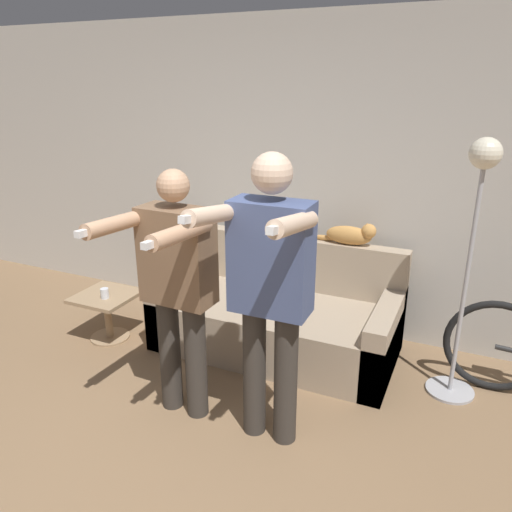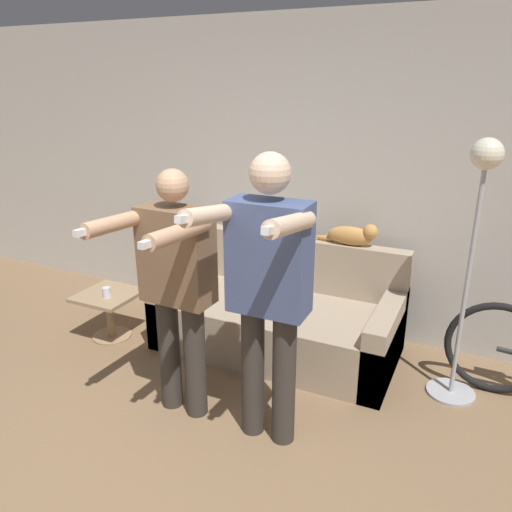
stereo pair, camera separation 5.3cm
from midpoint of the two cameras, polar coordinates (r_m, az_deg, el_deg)
The scene contains 8 objects.
wall_back at distance 4.31m, azimuth 3.74°, elevation 8.87°, with size 10.00×0.05×2.60m.
couch at distance 4.09m, azimuth 2.11°, elevation -6.96°, with size 1.90×0.91×0.85m.
person_left at distance 3.08m, azimuth -9.56°, elevation -2.84°, with size 0.53×0.68×1.62m.
person_right at distance 2.77m, azimuth 1.01°, elevation -3.24°, with size 0.52×0.67×1.75m.
cat at distance 4.01m, azimuth 10.49°, elevation 2.42°, with size 0.51×0.12×0.19m.
floor_lamp at distance 3.42m, azimuth 23.30°, elevation 3.20°, with size 0.33×0.33×1.77m.
side_table at distance 4.40m, azimuth -17.00°, elevation -5.56°, with size 0.47×0.47×0.40m.
cup at distance 4.27m, azimuth -17.25°, elevation -4.10°, with size 0.07×0.07×0.09m.
Camera 1 is at (1.47, -1.33, 2.10)m, focal length 35.00 mm.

